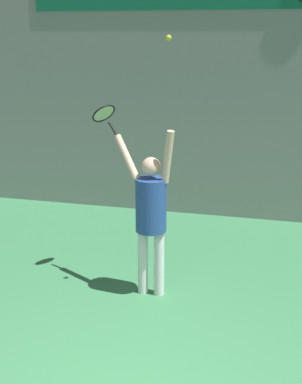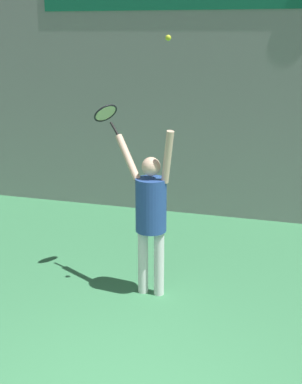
% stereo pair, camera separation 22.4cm
% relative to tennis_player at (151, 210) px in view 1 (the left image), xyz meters
% --- Properties ---
extents(back_wall, '(18.00, 0.10, 5.00)m').
position_rel_tennis_player_xyz_m(back_wall, '(0.37, 3.29, 1.37)').
color(back_wall, gray).
rests_on(back_wall, ground_plane).
extents(tennis_player, '(0.88, 0.53, 2.15)m').
position_rel_tennis_player_xyz_m(tennis_player, '(0.00, 0.00, 0.00)').
color(tennis_player, white).
rests_on(tennis_player, ground_plane).
extents(tennis_racket, '(0.44, 0.41, 0.40)m').
position_rel_tennis_player_xyz_m(tennis_racket, '(-0.72, 0.42, 1.09)').
color(tennis_racket, black).
extents(tennis_ball, '(0.07, 0.07, 0.07)m').
position_rel_tennis_player_xyz_m(tennis_ball, '(0.22, -0.06, 2.05)').
color(tennis_ball, '#CCDB2D').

